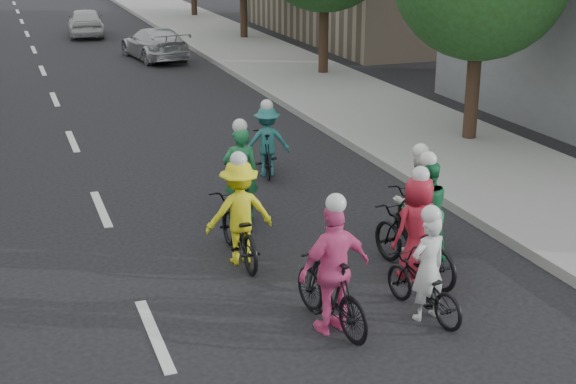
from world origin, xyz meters
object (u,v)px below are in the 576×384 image
cyclist_6 (416,212)px  cyclist_7 (266,146)px  cyclist_4 (415,238)px  follow_car_trail (86,22)px  cyclist_2 (239,221)px  cyclist_5 (240,184)px  follow_car_lead (155,43)px  cyclist_0 (424,280)px  cyclist_1 (423,218)px  cyclist_3 (333,280)px

cyclist_6 → cyclist_7: cyclist_6 is taller
cyclist_4 → follow_car_trail: (-1.48, 27.84, 0.03)m
cyclist_2 → cyclist_5: bearing=-106.9°
cyclist_7 → follow_car_lead: size_ratio=0.39×
follow_car_trail → cyclist_4: bearing=97.6°
cyclist_0 → cyclist_4: size_ratio=0.80×
cyclist_4 → cyclist_0: bearing=58.0°
cyclist_2 → cyclist_5: size_ratio=1.02×
cyclist_2 → follow_car_lead: cyclist_2 is taller
cyclist_6 → cyclist_7: (-0.95, 4.58, -0.01)m
cyclist_5 → cyclist_7: 2.58m
follow_car_trail → follow_car_lead: bearing=107.7°
cyclist_4 → cyclist_5: bearing=-71.5°
cyclist_1 → cyclist_3: cyclist_3 is taller
cyclist_7 → follow_car_trail: (-1.03, 22.36, 0.02)m
cyclist_6 → follow_car_lead: cyclist_6 is taller
cyclist_0 → cyclist_2: bearing=-65.6°
cyclist_0 → cyclist_3: (-1.28, 0.09, 0.17)m
cyclist_4 → cyclist_5: 3.64m
cyclist_1 → cyclist_4: 0.71m
cyclist_4 → cyclist_6: (0.50, 0.90, 0.03)m
cyclist_0 → cyclist_2: 3.15m
cyclist_2 → cyclist_5: cyclist_5 is taller
cyclist_1 → cyclist_2: bearing=-11.8°
cyclist_5 → follow_car_trail: 24.62m
follow_car_lead → cyclist_5: bearing=75.9°
follow_car_lead → cyclist_2: bearing=74.8°
cyclist_1 → follow_car_lead: (-0.23, 20.02, -0.07)m
follow_car_trail → cyclist_5: bearing=94.0°
cyclist_5 → cyclist_6: cyclist_5 is taller
cyclist_3 → cyclist_4: 2.07m
cyclist_2 → cyclist_7: (1.81, 4.04, -0.03)m
cyclist_5 → cyclist_6: 3.21m
cyclist_4 → cyclist_5: (-1.70, 3.22, 0.03)m
cyclist_0 → cyclist_6: 2.28m
cyclist_4 → follow_car_trail: cyclist_4 is taller
cyclist_3 → cyclist_4: (1.77, 1.07, -0.08)m
cyclist_2 → follow_car_trail: 26.41m
cyclist_1 → cyclist_3: 2.74m
cyclist_2 → cyclist_4: size_ratio=0.93×
cyclist_2 → cyclist_7: size_ratio=1.16×
follow_car_trail → cyclist_2: bearing=92.9°
cyclist_7 → cyclist_1: bearing=112.3°
cyclist_1 → cyclist_5: 3.43m
cyclist_6 → cyclist_7: bearing=-66.7°
cyclist_3 → cyclist_6: bearing=-148.7°
cyclist_2 → cyclist_7: cyclist_2 is taller
cyclist_1 → follow_car_lead: 20.03m
cyclist_0 → follow_car_lead: bearing=-101.8°
cyclist_4 → cyclist_5: size_ratio=1.10×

